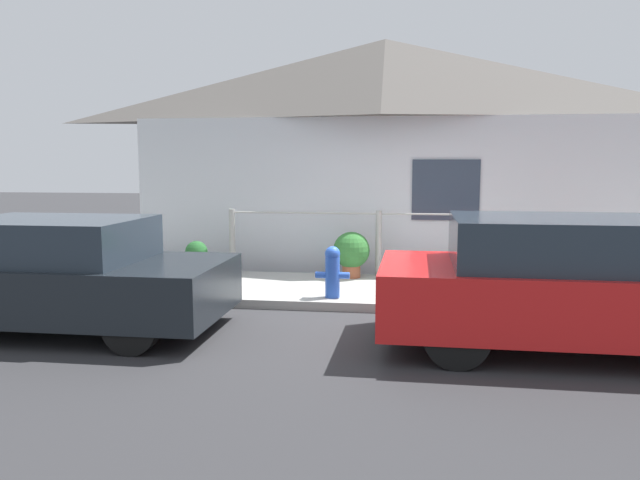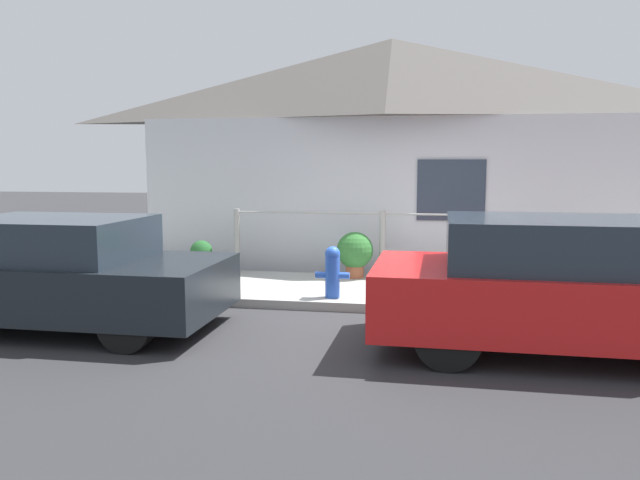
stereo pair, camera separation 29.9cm
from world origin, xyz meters
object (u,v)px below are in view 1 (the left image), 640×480
car_left (63,275)px  potted_plant_near_hydrant (351,252)px  car_right (573,284)px  fire_hydrant (332,271)px  potted_plant_by_fence (196,255)px

car_left → potted_plant_near_hydrant: bearing=46.4°
car_right → potted_plant_near_hydrant: bearing=129.9°
car_left → fire_hydrant: (2.92, 1.64, -0.16)m
car_right → fire_hydrant: 3.14m
car_right → potted_plant_by_fence: size_ratio=7.43×
fire_hydrant → potted_plant_by_fence: (-2.42, 1.49, -0.06)m
car_left → fire_hydrant: size_ratio=5.27×
car_right → fire_hydrant: size_ratio=5.77×
car_right → fire_hydrant: (-2.67, 1.64, -0.21)m
fire_hydrant → potted_plant_near_hydrant: size_ratio=0.96×
potted_plant_near_hydrant → fire_hydrant: bearing=-94.5°
car_left → fire_hydrant: car_left is taller
car_right → potted_plant_by_fence: car_right is taller
car_right → fire_hydrant: bearing=149.3°
fire_hydrant → car_left: bearing=-150.7°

